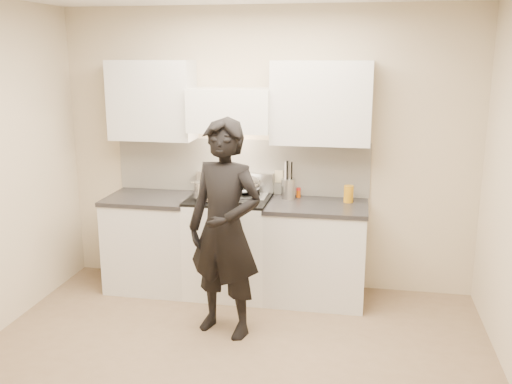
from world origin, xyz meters
TOP-DOWN VIEW (x-y plane):
  - ground_plane at (0.00, 0.00)m, footprint 4.00×4.00m
  - room_shell at (-0.06, 0.37)m, footprint 4.04×3.54m
  - stove at (-0.30, 1.42)m, footprint 0.76×0.65m
  - counter_right at (0.53, 1.43)m, footprint 0.92×0.67m
  - counter_left at (-1.08, 1.43)m, footprint 0.82×0.67m
  - wok at (-0.18, 1.56)m, footprint 0.34×0.42m
  - stock_pot at (-0.47, 1.28)m, footprint 0.34×0.30m
  - utensil_crock at (0.24, 1.58)m, footprint 0.13×0.13m
  - spice_jar at (0.33, 1.64)m, footprint 0.04×0.04m
  - oil_glass at (0.81, 1.55)m, footprint 0.09×0.09m
  - person at (-0.14, 0.62)m, footprint 0.75×0.60m

SIDE VIEW (x-z plane):
  - ground_plane at x=0.00m, z-range 0.00..0.00m
  - counter_right at x=0.53m, z-range 0.00..0.92m
  - counter_left at x=-1.08m, z-range 0.00..0.92m
  - stove at x=-0.30m, z-range 0.00..0.95m
  - person at x=-0.14m, z-range 0.00..1.78m
  - spice_jar at x=0.33m, z-range 0.92..1.01m
  - oil_glass at x=0.81m, z-range 0.92..1.08m
  - utensil_crock at x=0.24m, z-range 0.85..1.21m
  - stock_pot at x=-0.47m, z-range 0.96..1.12m
  - wok at x=-0.18m, z-range 0.91..1.19m
  - room_shell at x=-0.06m, z-range 0.25..2.95m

